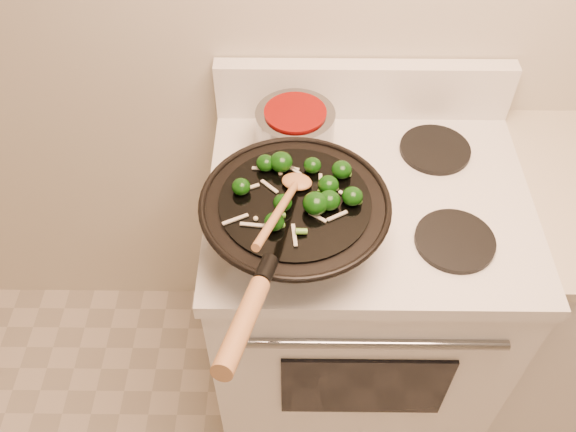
{
  "coord_description": "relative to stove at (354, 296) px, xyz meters",
  "views": [
    {
      "loc": [
        -0.3,
        0.16,
        1.99
      ],
      "look_at": [
        -0.3,
        1.0,
        1.03
      ],
      "focal_mm": 38.0,
      "sensor_mm": 36.0,
      "label": 1
    }
  ],
  "objects": [
    {
      "name": "stove",
      "position": [
        0.0,
        0.0,
        0.0
      ],
      "size": [
        0.78,
        0.67,
        1.08
      ],
      "color": "white",
      "rests_on": "ground"
    },
    {
      "name": "wok",
      "position": [
        -0.18,
        -0.16,
        0.53
      ],
      "size": [
        0.41,
        0.66,
        0.26
      ],
      "color": "black",
      "rests_on": "stove"
    },
    {
      "name": "stirfry",
      "position": [
        -0.16,
        -0.13,
        0.6
      ],
      "size": [
        0.29,
        0.25,
        0.05
      ],
      "color": "#0B3408",
      "rests_on": "wok"
    },
    {
      "name": "wooden_spoon",
      "position": [
        -0.2,
        -0.18,
        0.62
      ],
      "size": [
        0.12,
        0.29,
        0.11
      ],
      "color": "#A86F42",
      "rests_on": "wok"
    },
    {
      "name": "saucepan",
      "position": [
        -0.18,
        0.14,
        0.52
      ],
      "size": [
        0.2,
        0.32,
        0.12
      ],
      "color": "gray",
      "rests_on": "stove"
    }
  ]
}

